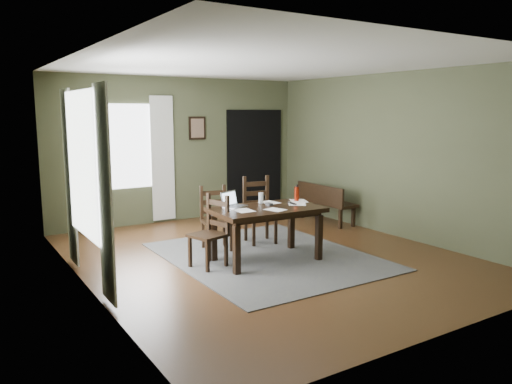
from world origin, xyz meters
TOP-DOWN VIEW (x-y plane):
  - ground at (0.00, 0.00)m, footprint 5.00×6.00m
  - room_shell at (0.00, 0.00)m, footprint 5.02×6.02m
  - rug at (0.00, 0.00)m, footprint 2.60×3.20m
  - dining_table at (-0.12, -0.16)m, footprint 1.53×0.96m
  - chair_end at (-0.89, 0.02)m, footprint 0.52×0.52m
  - chair_back_left at (-0.44, 0.74)m, footprint 0.49×0.49m
  - chair_back_right at (0.34, 0.75)m, footprint 0.53×0.54m
  - bench at (2.15, 1.31)m, footprint 0.41×1.29m
  - laptop at (-0.48, 0.14)m, footprint 0.38×0.34m
  - computer_mouse at (0.00, -0.04)m, footprint 0.06×0.10m
  - tv_remote at (0.34, -0.14)m, footprint 0.07×0.18m
  - drinking_glass at (0.00, 0.17)m, footprint 0.08×0.08m
  - water_bottle at (0.55, 0.04)m, footprint 0.09×0.09m
  - paper_a at (-0.49, -0.17)m, footprint 0.23×0.30m
  - paper_b at (0.41, -0.15)m, footprint 0.38×0.40m
  - paper_c at (0.13, 0.13)m, footprint 0.25×0.30m
  - paper_d at (0.57, 0.01)m, footprint 0.31×0.35m
  - paper_e at (-0.10, -0.35)m, footprint 0.27×0.31m
  - window_left at (-2.47, 0.20)m, footprint 0.01×1.30m
  - window_back at (-1.00, 2.97)m, footprint 1.00×0.01m
  - curtain_left_near at (-2.44, -0.62)m, footprint 0.03×0.48m
  - curtain_left_far at (-2.44, 1.02)m, footprint 0.03×0.48m
  - curtain_back_left at (-1.62, 2.94)m, footprint 0.44×0.03m
  - curtain_back_right at (-0.38, 2.94)m, footprint 0.44×0.03m
  - framed_picture at (0.35, 2.97)m, footprint 0.34×0.03m
  - doorway_back at (1.65, 2.97)m, footprint 1.30×0.03m

SIDE VIEW (x-z plane):
  - ground at x=0.00m, z-range -0.01..0.00m
  - rug at x=0.00m, z-range 0.00..0.01m
  - bench at x=2.15m, z-range 0.07..0.80m
  - chair_back_left at x=-0.44m, z-range -0.01..0.94m
  - chair_end at x=-0.89m, z-range -0.01..0.95m
  - chair_back_right at x=0.34m, z-range -0.01..1.03m
  - dining_table at x=-0.12m, z-range 0.29..1.03m
  - paper_e at x=-0.10m, z-range 0.76..0.76m
  - paper_c at x=0.13m, z-range 0.76..0.76m
  - paper_d at x=0.57m, z-range 0.76..0.76m
  - paper_a at x=-0.49m, z-range 0.76..0.76m
  - paper_b at x=0.41m, z-range 0.76..0.76m
  - tv_remote at x=0.34m, z-range 0.76..0.77m
  - computer_mouse at x=0.00m, z-range 0.76..0.79m
  - laptop at x=-0.48m, z-range 0.70..0.92m
  - drinking_glass at x=0.00m, z-range 0.76..0.91m
  - water_bottle at x=0.55m, z-range 0.75..0.99m
  - doorway_back at x=1.65m, z-range 0.00..2.10m
  - curtain_left_near at x=-2.44m, z-range 0.05..2.35m
  - curtain_left_far at x=-2.44m, z-range 0.05..2.35m
  - curtain_back_left at x=-1.62m, z-range 0.05..2.35m
  - curtain_back_right at x=-0.38m, z-range 0.05..2.35m
  - window_left at x=-2.47m, z-range 0.60..2.30m
  - window_back at x=-1.00m, z-range 0.70..2.20m
  - framed_picture at x=0.35m, z-range 1.53..1.97m
  - room_shell at x=0.00m, z-range 0.45..3.16m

